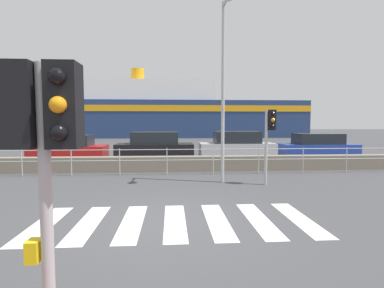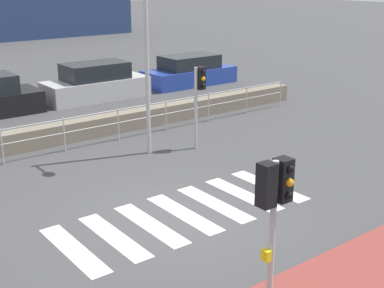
{
  "view_description": "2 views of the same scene",
  "coord_description": "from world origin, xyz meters",
  "views": [
    {
      "loc": [
        0.18,
        -6.2,
        2.1
      ],
      "look_at": [
        0.75,
        2.0,
        1.5
      ],
      "focal_mm": 28.0,
      "sensor_mm": 36.0,
      "label": 1
    },
    {
      "loc": [
        -6.28,
        -8.83,
        5.21
      ],
      "look_at": [
        1.25,
        1.0,
        1.2
      ],
      "focal_mm": 50.0,
      "sensor_mm": 36.0,
      "label": 2
    }
  ],
  "objects": [
    {
      "name": "parked_car_red",
      "position": [
        -5.72,
        11.45,
        0.58
      ],
      "size": [
        4.17,
        1.86,
        1.36
      ],
      "color": "#B21919",
      "rests_on": "ground_plane"
    },
    {
      "name": "parked_car_blue",
      "position": [
        9.09,
        11.45,
        0.6
      ],
      "size": [
        4.51,
        1.83,
        1.41
      ],
      "color": "#233D9E",
      "rests_on": "ground_plane"
    },
    {
      "name": "crosswalk",
      "position": [
        0.25,
        0.0,
        0.0
      ],
      "size": [
        5.85,
        2.4,
        0.01
      ],
      "color": "silver",
      "rests_on": "ground_plane"
    },
    {
      "name": "streetlamp",
      "position": [
        1.95,
        3.84,
        3.79
      ],
      "size": [
        0.32,
        1.11,
        6.13
      ],
      "color": "#B2B2B5",
      "rests_on": "ground_plane"
    },
    {
      "name": "traffic_light_far",
      "position": [
        3.44,
        3.52,
        1.85
      ],
      "size": [
        0.34,
        0.32,
        2.51
      ],
      "color": "#B2B2B5",
      "rests_on": "ground_plane"
    },
    {
      "name": "parked_car_silver",
      "position": [
        4.09,
        11.45,
        0.66
      ],
      "size": [
        4.44,
        1.79,
        1.55
      ],
      "color": "#BCBCC1",
      "rests_on": "ground_plane"
    },
    {
      "name": "seawall",
      "position": [
        0.0,
        6.58,
        0.32
      ],
      "size": [
        20.74,
        0.55,
        0.64
      ],
      "color": "slate",
      "rests_on": "ground_plane"
    },
    {
      "name": "ferry_boat",
      "position": [
        -0.9,
        36.77,
        3.28
      ],
      "size": [
        37.58,
        8.11,
        9.55
      ],
      "color": "navy",
      "rests_on": "ground_plane"
    },
    {
      "name": "parked_car_black",
      "position": [
        -0.79,
        11.45,
        0.65
      ],
      "size": [
        4.49,
        1.84,
        1.53
      ],
      "color": "black",
      "rests_on": "ground_plane"
    },
    {
      "name": "traffic_light_near",
      "position": [
        -0.84,
        -3.74,
        2.0
      ],
      "size": [
        0.58,
        0.41,
        2.57
      ],
      "color": "#B2B2B5",
      "rests_on": "ground_plane"
    },
    {
      "name": "ground_plane",
      "position": [
        0.0,
        0.0,
        0.0
      ],
      "size": [
        160.0,
        160.0,
        0.0
      ],
      "primitive_type": "plane",
      "color": "#424244"
    },
    {
      "name": "harbor_fence",
      "position": [
        -0.0,
        5.7,
        0.71
      ],
      "size": [
        18.7,
        0.04,
        1.06
      ],
      "color": "#B2B2B5",
      "rests_on": "ground_plane"
    }
  ]
}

